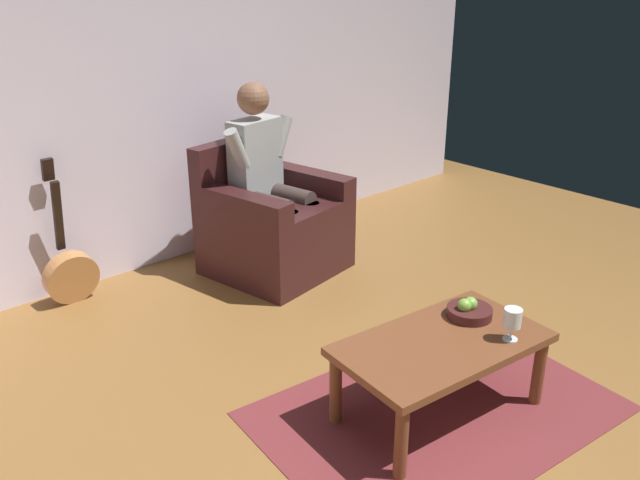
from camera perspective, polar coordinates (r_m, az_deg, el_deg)
name	(u,v)px	position (r m, az deg, el deg)	size (l,w,h in m)	color
ground_plane	(509,474)	(3.17, 15.82, -18.65)	(7.56, 7.56, 0.00)	brown
wall_back	(139,86)	(4.73, -15.18, 12.53)	(6.70, 0.06, 2.56)	silver
rug	(437,411)	(3.44, 9.92, -14.12)	(1.70, 1.16, 0.01)	maroon
armchair	(272,225)	(4.72, -4.12, 1.28)	(0.94, 0.93, 0.91)	#371818
person_seated	(267,172)	(4.61, -4.50, 5.80)	(0.64, 0.60, 1.31)	#9EA2A0
coffee_table	(442,351)	(3.25, 10.32, -9.28)	(1.06, 0.68, 0.40)	brown
guitar	(70,272)	(4.58, -20.52, -2.53)	(0.34, 0.21, 0.94)	#B97B43
wine_glass_near	(512,320)	(3.25, 16.08, -6.54)	(0.08, 0.08, 0.16)	silver
fruit_bowl	(469,311)	(3.43, 12.58, -5.89)	(0.23, 0.23, 0.11)	#411A1A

